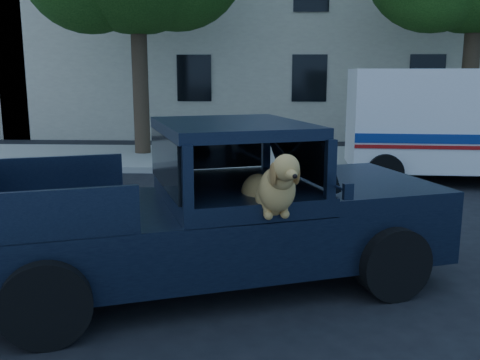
{
  "coord_description": "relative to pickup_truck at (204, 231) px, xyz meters",
  "views": [
    {
      "loc": [
        -0.53,
        -5.37,
        2.41
      ],
      "look_at": [
        -0.78,
        0.09,
        1.3
      ],
      "focal_mm": 40.0,
      "sensor_mm": 36.0,
      "label": 1
    }
  ],
  "objects": [
    {
      "name": "lane_stripes",
      "position": [
        3.21,
        2.95,
        -0.62
      ],
      "size": [
        21.6,
        0.14,
        0.01
      ],
      "primitive_type": null,
      "color": "silver",
      "rests_on": "ground"
    },
    {
      "name": "ground",
      "position": [
        1.21,
        -0.45,
        -0.63
      ],
      "size": [
        120.0,
        120.0,
        0.0
      ],
      "primitive_type": "plane",
      "color": "black",
      "rests_on": "ground"
    },
    {
      "name": "pickup_truck",
      "position": [
        0.0,
        0.0,
        0.0
      ],
      "size": [
        5.57,
        3.62,
        1.86
      ],
      "rotation": [
        0.0,
        0.0,
        0.34
      ],
      "color": "black",
      "rests_on": "ground"
    },
    {
      "name": "far_sidewalk",
      "position": [
        1.21,
        8.75,
        -0.55
      ],
      "size": [
        60.0,
        4.0,
        0.15
      ],
      "primitive_type": "cube",
      "color": "gray",
      "rests_on": "ground"
    },
    {
      "name": "mail_truck",
      "position": [
        4.73,
        6.13,
        0.45
      ],
      "size": [
        4.63,
        2.52,
        2.47
      ],
      "rotation": [
        0.0,
        0.0,
        -0.06
      ],
      "color": "silver",
      "rests_on": "ground"
    },
    {
      "name": "building_main",
      "position": [
        4.21,
        16.05,
        3.87
      ],
      "size": [
        26.0,
        6.0,
        9.0
      ],
      "primitive_type": "cube",
      "color": "beige",
      "rests_on": "ground"
    }
  ]
}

